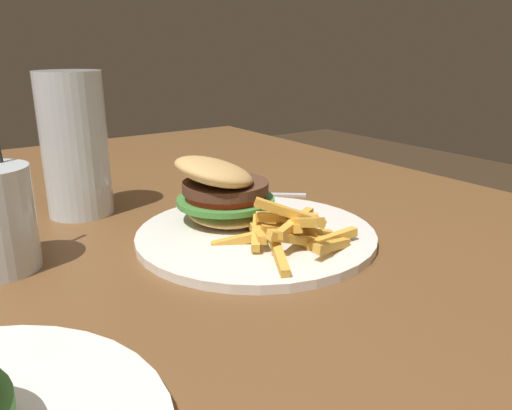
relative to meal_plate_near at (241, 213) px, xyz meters
The scene contains 4 objects.
dining_table 0.19m from the meal_plate_near, 91.74° to the left, with size 1.42×1.06×0.76m.
meal_plate_near is the anchor object (origin of this frame).
beer_glass 0.24m from the meal_plate_near, 34.78° to the left, with size 0.08×0.08×0.18m.
spoon 0.17m from the meal_plate_near, 17.25° to the right, with size 0.14×0.16×0.02m.
Camera 1 is at (-0.46, 0.20, 0.98)m, focal length 35.00 mm.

